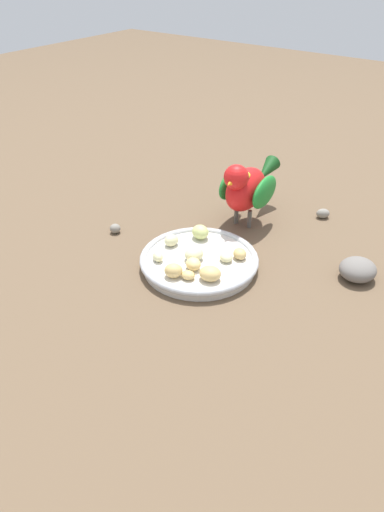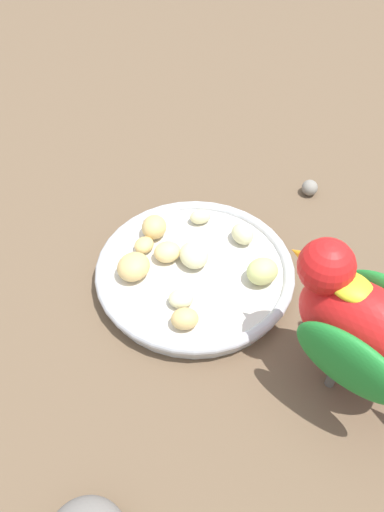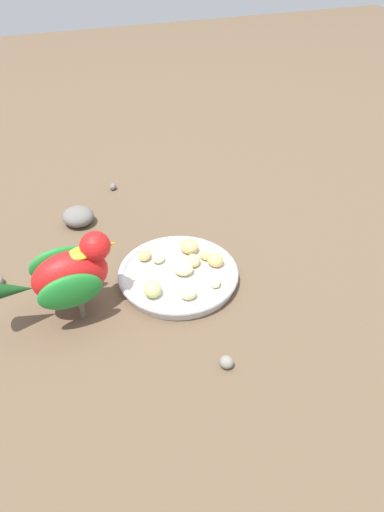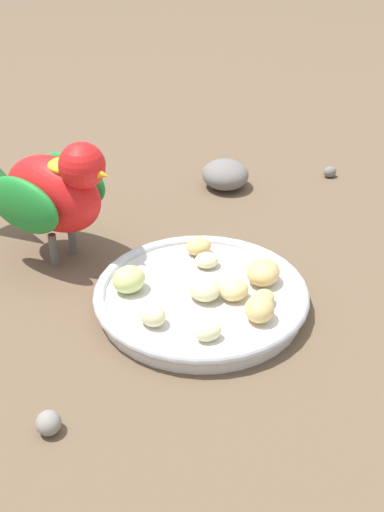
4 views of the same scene
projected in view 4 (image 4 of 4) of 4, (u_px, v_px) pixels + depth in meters
name	position (u px, v px, depth m)	size (l,w,h in m)	color
ground_plane	(234.00, 301.00, 0.70)	(4.00, 4.00, 0.00)	brown
feeding_bowl	(201.00, 297.00, 0.69)	(0.22, 0.22, 0.02)	beige
apple_piece_0	(199.00, 246.00, 0.74)	(0.03, 0.02, 0.02)	tan
apple_piece_1	(260.00, 309.00, 0.64)	(0.03, 0.03, 0.03)	tan
apple_piece_2	(204.00, 288.00, 0.67)	(0.04, 0.03, 0.02)	beige
apple_piece_3	(234.00, 290.00, 0.67)	(0.03, 0.03, 0.02)	#E5C67F
apple_piece_4	(129.00, 279.00, 0.68)	(0.04, 0.03, 0.03)	#C6D17A
apple_piece_5	(263.00, 272.00, 0.69)	(0.04, 0.03, 0.03)	tan
apple_piece_6	(208.00, 332.00, 0.61)	(0.03, 0.02, 0.02)	beige
apple_piece_7	(152.00, 315.00, 0.63)	(0.03, 0.02, 0.02)	beige
apple_piece_8	(264.00, 298.00, 0.66)	(0.02, 0.02, 0.01)	tan
apple_piece_9	(207.00, 260.00, 0.72)	(0.03, 0.02, 0.02)	beige
parrot	(50.00, 189.00, 0.73)	(0.22, 0.11, 0.15)	#59544C
rock_large	(225.00, 175.00, 0.93)	(0.07, 0.06, 0.04)	slate
pebble_0	(62.00, 183.00, 0.92)	(0.03, 0.02, 0.02)	gray
pebble_1	(49.00, 423.00, 0.54)	(0.02, 0.02, 0.02)	gray
pebble_2	(330.00, 172.00, 0.96)	(0.02, 0.02, 0.02)	slate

